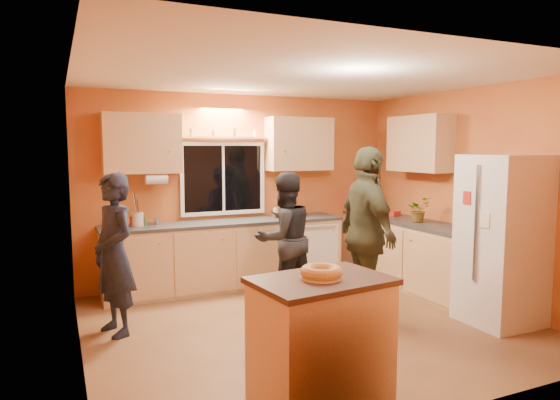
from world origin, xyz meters
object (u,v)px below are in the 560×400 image
refrigerator (502,240)px  person_left (114,254)px  island (321,340)px  person_center (284,239)px  person_right (367,235)px

refrigerator → person_left: size_ratio=1.11×
island → refrigerator: bearing=8.7°
refrigerator → person_center: (-1.83, 1.54, -0.11)m
island → person_right: person_right is taller
person_center → person_right: bearing=115.0°
person_center → person_right: size_ratio=0.84×
refrigerator → person_right: 1.42m
refrigerator → person_right: (-1.26, 0.65, 0.04)m
refrigerator → island: refrigerator is taller
person_left → person_right: size_ratio=0.86×
person_center → person_right: person_right is taller
island → person_right: bearing=39.4°
refrigerator → person_right: person_right is taller
refrigerator → island: size_ratio=1.73×
refrigerator → person_center: 2.40m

